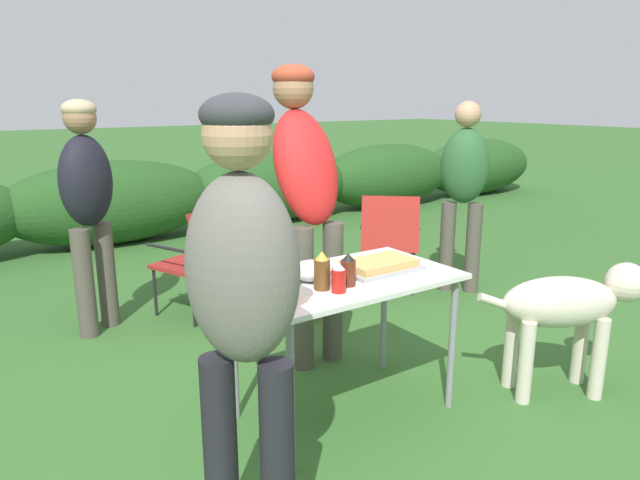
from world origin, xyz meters
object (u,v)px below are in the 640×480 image
food_tray (379,265)px  standing_person_in_red_jacket (464,181)px  standing_person_in_gray_fleece (243,294)px  folding_table (346,291)px  camp_chair_near_hedge (203,256)px  beer_bottle (322,271)px  cooler_box (287,292)px  paper_cup_stack (267,277)px  dog (569,307)px  mixing_bowl (312,270)px  standing_person_in_dark_puffer (87,195)px  ketchup_bottle (339,278)px  spice_jar (288,273)px  plate_stack (267,277)px  standing_person_in_olive_jacket (306,179)px  hot_sauce_bottle (281,287)px  camp_chair_green_behind_table (390,237)px  bbq_sauce_bottle (348,270)px

food_tray → standing_person_in_red_jacket: bearing=30.2°
standing_person_in_gray_fleece → folding_table: bearing=-98.9°
food_tray → camp_chair_near_hedge: (-0.26, 1.68, -0.30)m
beer_bottle → cooler_box: beer_bottle is taller
paper_cup_stack → dog: paper_cup_stack is taller
mixing_bowl → standing_person_in_gray_fleece: standing_person_in_gray_fleece is taller
mixing_bowl → standing_person_in_red_jacket: size_ratio=0.13×
beer_bottle → standing_person_in_dark_puffer: bearing=106.6°
ketchup_bottle → cooler_box: 1.78m
paper_cup_stack → standing_person_in_dark_puffer: bearing=99.9°
folding_table → spice_jar: (-0.37, -0.07, 0.18)m
plate_stack → dog: plate_stack is taller
mixing_bowl → standing_person_in_olive_jacket: (0.37, 0.63, 0.34)m
hot_sauce_bottle → camp_chair_green_behind_table: (1.91, 1.47, -0.34)m
standing_person_in_red_jacket → camp_chair_near_hedge: bearing=-150.3°
bbq_sauce_bottle → camp_chair_green_behind_table: size_ratio=0.19×
standing_person_in_red_jacket → camp_chair_green_behind_table: standing_person_in_red_jacket is taller
camp_chair_near_hedge → camp_chair_green_behind_table: bearing=-35.4°
folding_table → cooler_box: 1.54m
beer_bottle → standing_person_in_olive_jacket: 0.92m
standing_person_in_gray_fleece → camp_chair_near_hedge: 2.46m
mixing_bowl → paper_cup_stack: bearing=-166.3°
mixing_bowl → paper_cup_stack: size_ratio=1.23×
mixing_bowl → beer_bottle: size_ratio=1.14×
standing_person_in_dark_puffer → spice_jar: bearing=-113.9°
spice_jar → hot_sauce_bottle: (-0.08, -0.06, -0.03)m
plate_stack → paper_cup_stack: 0.23m
folding_table → bbq_sauce_bottle: 0.20m
folding_table → standing_person_in_red_jacket: size_ratio=0.70×
standing_person_in_olive_jacket → camp_chair_green_behind_table: bearing=28.2°
mixing_bowl → standing_person_in_red_jacket: standing_person_in_red_jacket is taller
standing_person_in_red_jacket → camp_chair_green_behind_table: (-0.49, 0.33, -0.47)m
folding_table → dog: size_ratio=1.20×
folding_table → food_tray: 0.23m
bbq_sauce_bottle → standing_person_in_gray_fleece: 0.94m
standing_person_in_olive_jacket → standing_person_in_red_jacket: bearing=11.2°
folding_table → standing_person_in_gray_fleece: standing_person_in_gray_fleece is taller
standing_person_in_dark_puffer → food_tray: bearing=-97.9°
mixing_bowl → camp_chair_green_behind_table: 2.09m
standing_person_in_red_jacket → hot_sauce_bottle: bearing=-106.5°
folding_table → beer_bottle: (-0.20, -0.09, 0.16)m
dog → camp_chair_near_hedge: size_ratio=1.10×
ketchup_bottle → dog: size_ratio=0.15×
bbq_sauce_bottle → standing_person_in_red_jacket: bearing=28.9°
folding_table → mixing_bowl: bearing=162.9°
camp_chair_green_behind_table → beer_bottle: bearing=-98.6°
standing_person_in_olive_jacket → camp_chair_near_hedge: bearing=105.5°
standing_person_in_gray_fleece → standing_person_in_red_jacket: (2.81, 1.60, -0.06)m
cooler_box → ketchup_bottle: bearing=121.7°
standing_person_in_gray_fleece → standing_person_in_dark_puffer: size_ratio=1.02×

